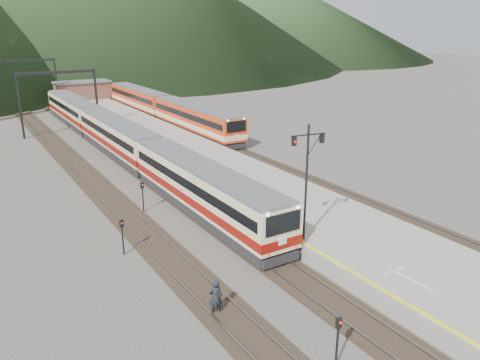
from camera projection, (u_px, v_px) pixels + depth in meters
track_main at (123, 157)px, 49.46m from camera, size 2.60×200.00×0.23m
track_far at (74, 164)px, 46.95m from camera, size 2.60×200.00×0.23m
track_second at (218, 143)px, 55.22m from camera, size 2.60×200.00×0.23m
platform at (179, 150)px, 50.51m from camera, size 8.00×100.00×1.00m
gantry_near at (58, 90)px, 58.40m from camera, size 9.55×0.25×8.00m
gantry_far at (27, 74)px, 78.57m from camera, size 9.55×0.25×8.00m
station_shed at (83, 90)px, 82.13m from camera, size 9.40×4.40×3.10m
hill_c at (223, 1)px, 233.89m from camera, size 160.00×160.00×50.00m
main_train at (117, 137)px, 49.94m from camera, size 2.86×58.78×3.50m
second_train at (164, 108)px, 67.30m from camera, size 2.93×39.91×3.58m
signal_mast at (307, 171)px, 26.92m from camera, size 2.18×0.52×7.04m
short_signal_a at (338, 335)px, 18.73m from camera, size 0.26×0.23×2.27m
short_signal_b at (143, 193)px, 34.71m from camera, size 0.25×0.20×2.27m
short_signal_c at (122, 232)px, 28.04m from camera, size 0.27×0.24×2.27m
worker at (216, 297)px, 22.32m from camera, size 0.76×0.60×1.85m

